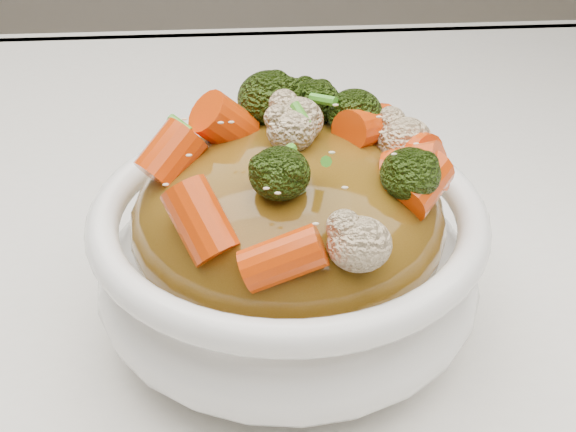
{
  "coord_description": "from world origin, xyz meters",
  "views": [
    {
      "loc": [
        -0.01,
        -0.35,
        1.03
      ],
      "look_at": [
        0.01,
        -0.03,
        0.82
      ],
      "focal_mm": 50.0,
      "sensor_mm": 36.0,
      "label": 1
    }
  ],
  "objects": [
    {
      "name": "carrots",
      "position": [
        0.01,
        -0.03,
        0.87
      ],
      "size": [
        0.18,
        0.18,
        0.04
      ],
      "primitive_type": null,
      "rotation": [
        0.0,
        0.0,
        -0.18
      ],
      "color": "#D83F07",
      "rests_on": "sauce_base"
    },
    {
      "name": "tablecloth",
      "position": [
        0.0,
        0.0,
        0.73
      ],
      "size": [
        1.2,
        0.8,
        0.04
      ],
      "primitive_type": "cube",
      "color": "white",
      "rests_on": "dining_table"
    },
    {
      "name": "bowl",
      "position": [
        0.01,
        -0.03,
        0.79
      ],
      "size": [
        0.22,
        0.22,
        0.08
      ],
      "primitive_type": null,
      "rotation": [
        0.0,
        0.0,
        -0.18
      ],
      "color": "white",
      "rests_on": "tablecloth"
    },
    {
      "name": "sesame_seeds",
      "position": [
        0.01,
        -0.03,
        0.87
      ],
      "size": [
        0.16,
        0.16,
        0.01
      ],
      "primitive_type": null,
      "rotation": [
        0.0,
        0.0,
        -0.18
      ],
      "color": "beige",
      "rests_on": "sauce_base"
    },
    {
      "name": "broccoli",
      "position": [
        0.01,
        -0.03,
        0.87
      ],
      "size": [
        0.18,
        0.18,
        0.04
      ],
      "primitive_type": null,
      "rotation": [
        0.0,
        0.0,
        -0.18
      ],
      "color": "black",
      "rests_on": "sauce_base"
    },
    {
      "name": "sauce_base",
      "position": [
        0.01,
        -0.03,
        0.81
      ],
      "size": [
        0.18,
        0.18,
        0.08
      ],
      "primitive_type": "ellipsoid",
      "rotation": [
        0.0,
        0.0,
        -0.18
      ],
      "color": "brown",
      "rests_on": "bowl"
    },
    {
      "name": "scallions",
      "position": [
        0.01,
        -0.03,
        0.87
      ],
      "size": [
        0.13,
        0.13,
        0.02
      ],
      "primitive_type": null,
      "rotation": [
        0.0,
        0.0,
        -0.18
      ],
      "color": "#419722",
      "rests_on": "sauce_base"
    },
    {
      "name": "cauliflower",
      "position": [
        0.01,
        -0.03,
        0.87
      ],
      "size": [
        0.18,
        0.18,
        0.03
      ],
      "primitive_type": null,
      "rotation": [
        0.0,
        0.0,
        -0.18
      ],
      "color": "beige",
      "rests_on": "sauce_base"
    }
  ]
}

